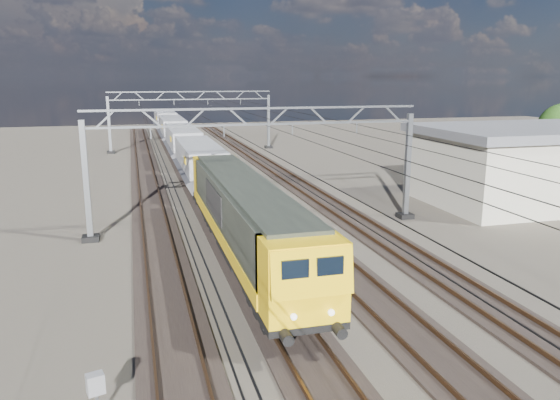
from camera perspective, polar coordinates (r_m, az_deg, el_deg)
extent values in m
plane|color=#29241E|center=(28.65, -0.33, -5.11)|extent=(160.00, 160.00, 0.00)
cube|color=black|center=(27.79, -12.44, -5.86)|extent=(2.60, 140.00, 0.12)
cube|color=#533721|center=(27.73, -13.95, -5.64)|extent=(0.08, 140.00, 0.16)
cube|color=#533721|center=(27.78, -10.97, -5.46)|extent=(0.08, 140.00, 0.16)
cube|color=black|center=(28.22, -4.27, -5.30)|extent=(2.60, 140.00, 0.12)
cube|color=#533721|center=(28.05, -5.73, -5.10)|extent=(0.08, 140.00, 0.16)
cube|color=#533721|center=(28.30, -2.84, -4.88)|extent=(0.08, 140.00, 0.16)
cube|color=black|center=(29.19, 3.48, -4.67)|extent=(2.60, 140.00, 0.12)
cube|color=#533721|center=(28.93, 2.13, -4.48)|extent=(0.08, 140.00, 0.16)
cube|color=#533721|center=(29.37, 4.82, -4.25)|extent=(0.08, 140.00, 0.16)
cube|color=black|center=(30.65, 10.61, -4.01)|extent=(2.60, 140.00, 0.12)
cube|color=#533721|center=(30.31, 9.39, -3.84)|extent=(0.08, 140.00, 0.16)
cube|color=#533721|center=(30.92, 11.82, -3.61)|extent=(0.08, 140.00, 0.16)
cube|color=gray|center=(30.96, -19.59, 1.80)|extent=(0.30, 0.30, 6.60)
cube|color=gray|center=(34.98, 13.18, 3.39)|extent=(0.30, 0.30, 6.60)
cube|color=black|center=(31.67, -19.17, -3.80)|extent=(0.90, 0.90, 0.30)
cube|color=black|center=(35.61, 12.93, -1.61)|extent=(0.90, 0.90, 0.30)
cube|color=gray|center=(31.20, -2.25, 9.55)|extent=(19.30, 0.18, 0.12)
cube|color=gray|center=(31.27, -2.24, 7.91)|extent=(19.30, 0.18, 0.12)
cube|color=gray|center=(30.47, -17.82, 8.04)|extent=(1.03, 0.10, 0.94)
cube|color=gray|center=(30.46, -13.31, 8.30)|extent=(1.03, 0.10, 0.94)
cube|color=gray|center=(30.63, -8.82, 8.51)|extent=(1.03, 0.10, 0.94)
cube|color=gray|center=(30.99, -4.41, 8.67)|extent=(1.03, 0.10, 0.94)
cube|color=gray|center=(31.52, -0.11, 8.78)|extent=(1.03, 0.10, 0.94)
cube|color=gray|center=(32.21, 4.02, 8.83)|extent=(1.03, 0.10, 0.94)
cube|color=gray|center=(33.07, 7.96, 8.84)|extent=(1.03, 0.10, 0.94)
cube|color=gray|center=(34.06, 11.68, 8.82)|extent=(1.03, 0.10, 0.94)
cube|color=gray|center=(30.52, -13.35, 6.84)|extent=(0.06, 0.06, 0.65)
cube|color=gray|center=(30.91, -5.87, 7.19)|extent=(0.06, 0.06, 0.65)
cube|color=gray|center=(31.80, 1.31, 7.41)|extent=(0.06, 0.06, 0.65)
cube|color=gray|center=(33.15, 8.02, 7.51)|extent=(0.06, 0.06, 0.65)
cube|color=gray|center=(66.64, -17.42, 7.46)|extent=(0.30, 0.30, 6.60)
cube|color=gray|center=(68.60, -1.22, 8.18)|extent=(0.30, 0.30, 6.60)
cube|color=black|center=(66.97, -17.24, 4.78)|extent=(0.90, 0.90, 0.30)
cube|color=black|center=(68.92, -1.21, 5.56)|extent=(0.90, 0.90, 0.30)
cube|color=gray|center=(66.75, -9.33, 11.11)|extent=(19.30, 0.18, 0.12)
cube|color=gray|center=(66.78, -9.30, 10.34)|extent=(19.30, 0.18, 0.12)
cube|color=gray|center=(66.41, -16.58, 10.36)|extent=(1.03, 0.10, 0.94)
cube|color=gray|center=(66.41, -14.50, 10.48)|extent=(1.03, 0.10, 0.94)
cube|color=gray|center=(66.49, -12.42, 10.59)|extent=(1.03, 0.10, 0.94)
cube|color=gray|center=(66.65, -10.34, 10.68)|extent=(1.03, 0.10, 0.94)
cube|color=gray|center=(66.90, -8.28, 10.76)|extent=(1.03, 0.10, 0.94)
cube|color=gray|center=(67.23, -6.24, 10.83)|extent=(1.03, 0.10, 0.94)
cube|color=gray|center=(67.64, -4.22, 10.88)|extent=(1.03, 0.10, 0.94)
cube|color=gray|center=(68.14, -2.22, 10.92)|extent=(1.03, 0.10, 0.94)
cube|color=gray|center=(66.44, -14.51, 9.81)|extent=(0.06, 0.06, 0.65)
cube|color=gray|center=(66.62, -11.02, 9.99)|extent=(0.06, 0.06, 0.65)
cube|color=gray|center=(67.03, -7.56, 10.12)|extent=(0.06, 0.06, 0.65)
cube|color=gray|center=(67.68, -4.15, 10.23)|extent=(0.06, 0.06, 0.65)
cylinder|color=black|center=(34.54, -13.57, 6.94)|extent=(0.03, 140.00, 0.03)
cylinder|color=black|center=(34.49, -13.62, 7.77)|extent=(0.03, 140.00, 0.03)
cylinder|color=black|center=(34.88, -6.95, 7.26)|extent=(0.03, 140.00, 0.03)
cylinder|color=black|center=(34.83, -6.97, 8.08)|extent=(0.03, 140.00, 0.03)
cylinder|color=black|center=(35.67, -0.52, 7.47)|extent=(0.03, 140.00, 0.03)
cylinder|color=black|center=(35.62, -0.52, 8.27)|extent=(0.03, 140.00, 0.03)
cylinder|color=black|center=(36.88, 5.55, 7.59)|extent=(0.03, 140.00, 0.03)
cylinder|color=black|center=(36.84, 5.57, 8.36)|extent=(0.03, 140.00, 0.03)
cube|color=black|center=(20.56, 0.07, -10.27)|extent=(2.20, 3.60, 0.60)
cube|color=black|center=(32.66, -5.93, -1.56)|extent=(2.20, 3.60, 0.60)
cube|color=black|center=(26.39, -3.65, -4.14)|extent=(2.65, 20.00, 0.25)
cube|color=black|center=(26.50, -3.63, -4.93)|extent=(2.20, 4.50, 0.75)
cube|color=#252A23|center=(26.01, -3.69, -1.15)|extent=(2.65, 17.00, 2.60)
cube|color=yellow|center=(26.05, -6.56, -3.47)|extent=(0.04, 17.00, 0.60)
cube|color=yellow|center=(26.56, -0.81, -3.06)|extent=(0.04, 17.00, 0.60)
cube|color=black|center=(26.67, -6.98, -0.10)|extent=(0.05, 5.00, 1.40)
cube|color=black|center=(27.17, -1.32, 0.23)|extent=(0.05, 5.00, 1.40)
cube|color=#252A23|center=(25.72, -3.73, 1.81)|extent=(2.25, 18.00, 0.15)
cube|color=yellow|center=(17.57, 2.32, -8.06)|extent=(2.65, 1.80, 2.60)
cube|color=yellow|center=(16.55, 3.33, -7.57)|extent=(2.60, 0.46, 1.52)
cube|color=black|center=(16.27, 1.59, -7.54)|extent=(0.85, 0.08, 0.75)
cube|color=black|center=(16.60, 5.25, -7.17)|extent=(0.85, 0.08, 0.75)
cylinder|color=black|center=(16.87, 0.69, -14.19)|extent=(0.36, 0.50, 0.36)
cylinder|color=black|center=(17.36, 6.25, -13.45)|extent=(0.36, 0.50, 0.36)
cylinder|color=white|center=(16.75, 1.44, -12.11)|extent=(0.20, 0.08, 0.20)
cylinder|color=white|center=(17.10, 5.38, -11.62)|extent=(0.20, 0.08, 0.20)
cube|color=yellow|center=(34.78, -6.69, 2.34)|extent=(2.65, 1.80, 2.60)
cube|color=yellow|center=(35.63, -6.94, 3.40)|extent=(2.60, 0.46, 1.52)
cube|color=black|center=(35.64, -7.85, 3.54)|extent=(0.85, 0.08, 0.75)
cube|color=black|center=(35.79, -6.10, 3.62)|extent=(0.85, 0.08, 0.75)
cylinder|color=black|center=(36.12, -8.25, 0.42)|extent=(0.36, 0.50, 0.36)
cylinder|color=black|center=(36.35, -5.60, 0.57)|extent=(0.36, 0.50, 0.36)
cylinder|color=white|center=(35.93, -7.87, 1.34)|extent=(0.20, 0.08, 0.20)
cylinder|color=white|center=(36.09, -5.98, 1.44)|extent=(0.20, 0.08, 0.20)
cube|color=black|center=(39.12, -7.52, 0.75)|extent=(2.20, 2.60, 0.55)
cube|color=black|center=(47.90, -8.99, 2.91)|extent=(2.20, 2.60, 0.55)
cube|color=black|center=(43.44, -8.34, 2.40)|extent=(2.40, 13.00, 0.20)
cube|color=gray|center=(43.16, -8.42, 4.65)|extent=(2.80, 12.00, 1.80)
cube|color=#424449|center=(43.26, -9.61, 2.95)|extent=(1.48, 12.00, 1.36)
cube|color=#424449|center=(43.48, -7.12, 3.08)|extent=(1.48, 12.00, 1.36)
cube|color=yellow|center=(40.05, -9.92, 4.12)|extent=(0.04, 1.20, 0.50)
cube|color=black|center=(53.01, -9.61, 3.83)|extent=(2.20, 2.60, 0.55)
cube|color=black|center=(61.89, -10.45, 5.06)|extent=(2.20, 2.60, 0.55)
cube|color=black|center=(57.40, -10.08, 4.85)|extent=(2.40, 13.00, 0.20)
cube|color=gray|center=(57.19, -10.15, 6.56)|extent=(2.80, 12.00, 1.80)
cube|color=#424449|center=(57.26, -11.05, 5.27)|extent=(1.48, 12.00, 1.36)
cube|color=#424449|center=(57.42, -9.15, 5.36)|extent=(1.48, 12.00, 1.36)
cube|color=yellow|center=(54.10, -11.36, 6.27)|extent=(0.04, 1.20, 0.50)
cube|color=black|center=(67.03, -10.84, 5.63)|extent=(2.20, 2.60, 0.55)
cube|color=black|center=(75.95, -11.38, 6.42)|extent=(2.20, 2.60, 0.55)
cube|color=black|center=(71.45, -11.14, 6.34)|extent=(2.40, 13.00, 0.20)
cube|color=gray|center=(71.28, -11.20, 7.71)|extent=(2.80, 12.00, 1.80)
cube|color=#424449|center=(71.34, -11.92, 6.67)|extent=(1.48, 12.00, 1.36)
cube|color=#424449|center=(71.47, -10.39, 6.75)|extent=(1.48, 12.00, 1.36)
cube|color=yellow|center=(68.20, -12.21, 7.53)|extent=(0.04, 1.20, 0.50)
cube|color=black|center=(81.11, -11.64, 6.80)|extent=(2.20, 2.60, 0.55)
cube|color=black|center=(90.06, -12.02, 7.35)|extent=(2.20, 2.60, 0.55)
cube|color=black|center=(85.55, -11.85, 7.33)|extent=(2.40, 13.00, 0.20)
cube|color=gray|center=(85.41, -11.91, 8.48)|extent=(2.80, 12.00, 1.80)
cube|color=#424449|center=(85.46, -12.51, 7.61)|extent=(1.48, 12.00, 1.36)
cube|color=#424449|center=(85.57, -11.23, 7.68)|extent=(1.48, 12.00, 1.36)
cube|color=yellow|center=(82.34, -12.78, 8.36)|extent=(0.04, 1.20, 0.50)
cube|color=#A3A5AA|center=(15.63, -18.73, -17.72)|extent=(0.51, 0.43, 0.55)
cube|color=#BDB9A6|center=(43.90, 26.42, 3.06)|extent=(18.00, 10.00, 4.80)
cube|color=slate|center=(43.59, 26.77, 6.55)|extent=(18.60, 10.60, 0.60)
cylinder|color=#3B241B|center=(55.21, 27.15, 3.82)|extent=(0.70, 0.70, 3.10)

